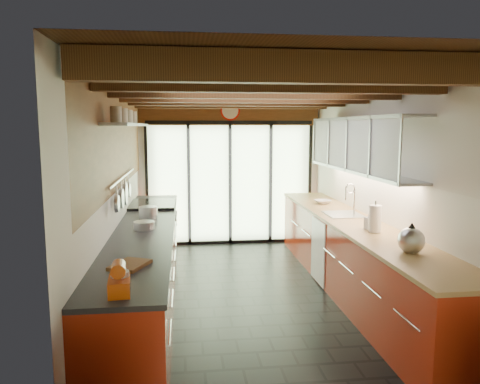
{
  "coord_description": "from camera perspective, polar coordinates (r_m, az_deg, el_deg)",
  "views": [
    {
      "loc": [
        -0.81,
        -5.46,
        2.08
      ],
      "look_at": [
        -0.1,
        0.4,
        1.25
      ],
      "focal_mm": 35.0,
      "sensor_mm": 36.0,
      "label": 1
    }
  ],
  "objects": [
    {
      "name": "left_wall_fixtures",
      "position": [
        5.65,
        -13.62,
        5.76
      ],
      "size": [
        0.28,
        2.6,
        0.96
      ],
      "color": "silver",
      "rests_on": "ground"
    },
    {
      "name": "sink_assembly",
      "position": [
        6.33,
        12.61,
        -2.39
      ],
      "size": [
        0.45,
        0.52,
        0.43
      ],
      "color": "silver",
      "rests_on": "right_counter"
    },
    {
      "name": "pot_large",
      "position": [
        6.07,
        -11.13,
        -2.44
      ],
      "size": [
        0.31,
        0.31,
        0.15
      ],
      "primitive_type": "cylinder",
      "rotation": [
        0.0,
        0.0,
        0.42
      ],
      "color": "silver",
      "rests_on": "left_counter"
    },
    {
      "name": "stand_mixer",
      "position": [
        3.42,
        -14.49,
        -10.42
      ],
      "size": [
        0.17,
        0.27,
        0.24
      ],
      "color": "#C6490F",
      "rests_on": "left_counter"
    },
    {
      "name": "room_shell",
      "position": [
        5.54,
        1.55,
        3.58
      ],
      "size": [
        5.5,
        5.5,
        5.5
      ],
      "color": "silver",
      "rests_on": "ground"
    },
    {
      "name": "ground",
      "position": [
        5.9,
        1.49,
        -12.64
      ],
      "size": [
        5.5,
        5.5,
        0.0
      ],
      "primitive_type": "plane",
      "color": "black",
      "rests_on": "ground"
    },
    {
      "name": "right_counter",
      "position": [
        6.07,
        13.6,
        -7.71
      ],
      "size": [
        0.68,
        5.0,
        0.92
      ],
      "color": "#A52812",
      "rests_on": "ground"
    },
    {
      "name": "upper_cabinets_right",
      "position": [
        6.19,
        14.42,
        5.62
      ],
      "size": [
        0.34,
        3.0,
        3.0
      ],
      "color": "silver",
      "rests_on": "ground"
    },
    {
      "name": "soap_bottle",
      "position": [
        5.5,
        15.5,
        -3.37
      ],
      "size": [
        0.1,
        0.11,
        0.21
      ],
      "primitive_type": "imported",
      "rotation": [
        0.0,
        0.0,
        0.13
      ],
      "color": "silver",
      "rests_on": "right_counter"
    },
    {
      "name": "range_stove",
      "position": [
        7.11,
        -10.5,
        -5.22
      ],
      "size": [
        0.66,
        0.9,
        0.97
      ],
      "color": "silver",
      "rests_on": "ground"
    },
    {
      "name": "cutting_board",
      "position": [
        4.05,
        -13.27,
        -8.65
      ],
      "size": [
        0.36,
        0.41,
        0.03
      ],
      "primitive_type": "cube",
      "rotation": [
        0.0,
        0.0,
        -0.42
      ],
      "color": "brown",
      "rests_on": "left_counter"
    },
    {
      "name": "left_counter",
      "position": [
        5.71,
        -11.4,
        -8.62
      ],
      "size": [
        0.68,
        5.0,
        0.92
      ],
      "color": "#A52812",
      "rests_on": "ground"
    },
    {
      "name": "glass_door",
      "position": [
        8.21,
        -1.22,
        5.05
      ],
      "size": [
        2.95,
        0.1,
        2.9
      ],
      "color": "#C6EAAD",
      "rests_on": "ground"
    },
    {
      "name": "ceiling_beams",
      "position": [
        5.91,
        1.03,
        11.71
      ],
      "size": [
        3.14,
        5.06,
        4.9
      ],
      "color": "#593316",
      "rests_on": "ground"
    },
    {
      "name": "bowl",
      "position": [
        7.18,
        10.04,
        -1.19
      ],
      "size": [
        0.3,
        0.3,
        0.06
      ],
      "primitive_type": "imported",
      "rotation": [
        0.0,
        0.0,
        0.32
      ],
      "color": "silver",
      "rests_on": "right_counter"
    },
    {
      "name": "kettle",
      "position": [
        4.62,
        20.15,
        -5.38
      ],
      "size": [
        0.32,
        0.35,
        0.29
      ],
      "color": "silver",
      "rests_on": "right_counter"
    },
    {
      "name": "pot_small",
      "position": [
        5.43,
        -11.62,
        -4.01
      ],
      "size": [
        0.26,
        0.26,
        0.09
      ],
      "primitive_type": "cylinder",
      "rotation": [
        0.0,
        0.0,
        0.12
      ],
      "color": "silver",
      "rests_on": "left_counter"
    },
    {
      "name": "paper_towel",
      "position": [
        5.35,
        16.16,
        -3.19
      ],
      "size": [
        0.17,
        0.17,
        0.36
      ],
      "color": "white",
      "rests_on": "right_counter"
    }
  ]
}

